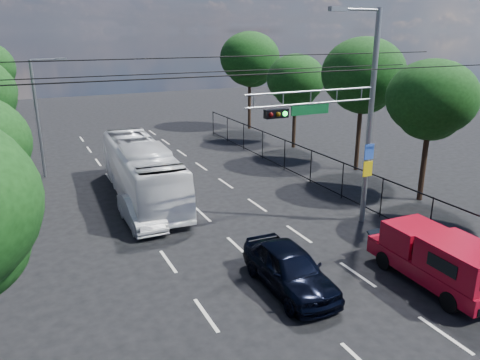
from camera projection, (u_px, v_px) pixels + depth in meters
lane_markings at (189, 202)px, 24.61m from camera, size 6.12×38.00×0.01m
signal_mast at (349, 112)px, 20.03m from camera, size 6.43×0.39×9.50m
streetlight_left at (40, 113)px, 27.68m from camera, size 2.09×0.22×7.08m
utility_wires at (228, 67)px, 17.97m from camera, size 22.00×5.04×0.74m
fence_right at (329, 174)px, 25.85m from camera, size 0.06×34.03×2.00m
tree_right_b at (431, 105)px, 23.41m from camera, size 4.50×4.50×7.31m
tree_right_c at (363, 80)px, 28.61m from camera, size 5.10×5.10×8.29m
tree_right_d at (296, 83)px, 34.72m from camera, size 4.32×4.32×7.02m
tree_right_e at (250, 62)px, 41.35m from camera, size 5.28×5.28×8.58m
red_pickup at (438, 258)px, 16.26m from camera, size 2.07×5.28×1.94m
navy_hatchback at (289, 268)px, 16.09m from camera, size 1.96×4.62×1.56m
white_bus at (142, 171)px, 24.74m from camera, size 3.00×10.90×3.01m
white_van at (141, 211)px, 21.47m from camera, size 1.43×4.04×1.33m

